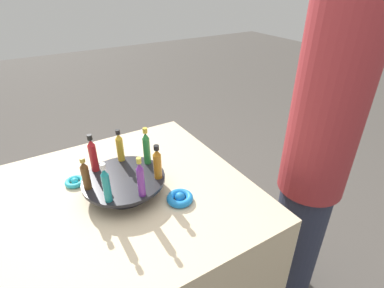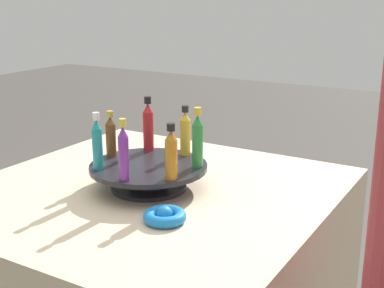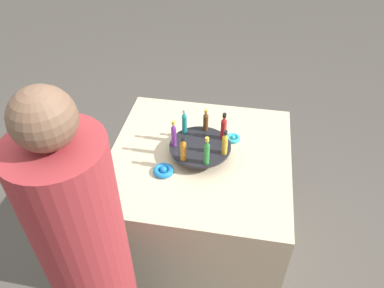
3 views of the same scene
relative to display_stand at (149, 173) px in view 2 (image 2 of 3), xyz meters
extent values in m
cylinder|color=black|center=(0.00, 0.00, -0.04)|extent=(0.19, 0.19, 0.01)
cylinder|color=black|center=(0.00, 0.00, -0.01)|extent=(0.10, 0.10, 0.04)
cylinder|color=black|center=(0.00, 0.00, 0.02)|extent=(0.30, 0.30, 0.01)
cylinder|color=#AD6B19|center=(-0.06, -0.11, 0.07)|extent=(0.03, 0.03, 0.09)
cone|color=#AD6B19|center=(-0.06, -0.11, 0.13)|extent=(0.03, 0.03, 0.02)
cylinder|color=black|center=(-0.06, -0.11, 0.15)|extent=(0.02, 0.02, 0.02)
cylinder|color=#288438|center=(0.05, -0.12, 0.08)|extent=(0.03, 0.03, 0.11)
cone|color=#288438|center=(0.05, -0.12, 0.14)|extent=(0.03, 0.03, 0.02)
cylinder|color=gold|center=(0.05, -0.12, 0.16)|extent=(0.02, 0.02, 0.02)
cylinder|color=gold|center=(0.12, -0.04, 0.07)|extent=(0.03, 0.03, 0.09)
cone|color=gold|center=(0.12, -0.04, 0.13)|extent=(0.03, 0.03, 0.02)
cylinder|color=black|center=(0.12, -0.04, 0.15)|extent=(0.02, 0.02, 0.02)
cylinder|color=#B21E23|center=(0.10, 0.07, 0.08)|extent=(0.03, 0.03, 0.11)
cone|color=#B21E23|center=(0.10, 0.07, 0.14)|extent=(0.03, 0.03, 0.02)
cylinder|color=black|center=(0.10, 0.07, 0.16)|extent=(0.02, 0.02, 0.02)
cylinder|color=brown|center=(0.01, 0.12, 0.07)|extent=(0.03, 0.03, 0.09)
cone|color=brown|center=(0.01, 0.12, 0.12)|extent=(0.03, 0.03, 0.02)
cylinder|color=#B79338|center=(0.01, 0.12, 0.14)|extent=(0.02, 0.02, 0.02)
cylinder|color=teal|center=(-0.09, 0.08, 0.07)|extent=(0.03, 0.03, 0.10)
cone|color=teal|center=(-0.09, 0.08, 0.14)|extent=(0.02, 0.02, 0.02)
cylinder|color=silver|center=(-0.09, 0.08, 0.16)|extent=(0.02, 0.02, 0.02)
cylinder|color=#702D93|center=(-0.12, -0.02, 0.07)|extent=(0.02, 0.02, 0.10)
cone|color=#702D93|center=(-0.12, -0.02, 0.14)|extent=(0.02, 0.02, 0.02)
cylinder|color=gold|center=(-0.12, -0.02, 0.16)|extent=(0.02, 0.02, 0.02)
torus|color=#2DB7CC|center=(0.15, 0.15, -0.03)|extent=(0.08, 0.08, 0.02)
sphere|color=#2DB7CC|center=(0.15, 0.15, -0.03)|extent=(0.03, 0.03, 0.03)
torus|color=blue|center=(-0.15, -0.15, -0.03)|extent=(0.09, 0.09, 0.03)
sphere|color=blue|center=(-0.15, -0.15, -0.02)|extent=(0.04, 0.04, 0.04)
camera|label=1|loc=(-0.87, 0.25, 0.67)|focal=28.00mm
camera|label=2|loc=(-1.04, -0.75, 0.44)|focal=50.00mm
camera|label=3|loc=(0.19, -1.34, 1.20)|focal=35.00mm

